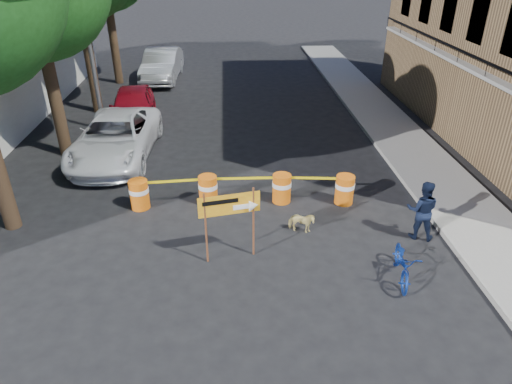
{
  "coord_description": "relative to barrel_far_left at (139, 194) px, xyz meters",
  "views": [
    {
      "loc": [
        -0.69,
        -9.19,
        7.0
      ],
      "look_at": [
        -0.02,
        1.2,
        1.3
      ],
      "focal_mm": 32.0,
      "sensor_mm": 36.0,
      "label": 1
    }
  ],
  "objects": [
    {
      "name": "suv_white",
      "position": [
        -1.41,
        3.77,
        0.31
      ],
      "size": [
        2.82,
        5.71,
        1.56
      ],
      "primitive_type": "imported",
      "rotation": [
        0.0,
        0.0,
        -0.04
      ],
      "color": "white",
      "rests_on": "ground"
    },
    {
      "name": "bicycle",
      "position": [
        6.66,
        -3.71,
        0.37
      ],
      "size": [
        0.75,
        0.98,
        1.67
      ],
      "primitive_type": "imported",
      "rotation": [
        0.0,
        0.0,
        -0.2
      ],
      "color": "#13349A",
      "rests_on": "ground"
    },
    {
      "name": "sedan_silver",
      "position": [
        -0.99,
        14.68,
        0.39
      ],
      "size": [
        2.07,
        5.29,
        1.72
      ],
      "primitive_type": "imported",
      "rotation": [
        0.0,
        0.0,
        -0.05
      ],
      "color": "#ADAFB4",
      "rests_on": "ground"
    },
    {
      "name": "barrel_mid_right",
      "position": [
        4.26,
        0.11,
        0.0
      ],
      "size": [
        0.58,
        0.58,
        0.9
      ],
      "color": "#E2560D",
      "rests_on": "ground"
    },
    {
      "name": "detour_sign",
      "position": [
        2.86,
        -2.63,
        0.95
      ],
      "size": [
        1.48,
        0.41,
        1.93
      ],
      "rotation": [
        0.0,
        0.0,
        0.19
      ],
      "color": "#592D19",
      "rests_on": "ground"
    },
    {
      "name": "barrel_far_left",
      "position": [
        0.0,
        0.0,
        0.0
      ],
      "size": [
        0.58,
        0.58,
        0.9
      ],
      "color": "#E2560D",
      "rests_on": "ground"
    },
    {
      "name": "pedestrian",
      "position": [
        7.71,
        -2.04,
        0.36
      ],
      "size": [
        0.97,
        0.86,
        1.66
      ],
      "primitive_type": "imported",
      "rotation": [
        0.0,
        0.0,
        2.8
      ],
      "color": "black",
      "rests_on": "ground"
    },
    {
      "name": "sidewalk_east",
      "position": [
        9.59,
        3.18,
        -0.4
      ],
      "size": [
        2.4,
        40.0,
        0.15
      ],
      "primitive_type": "cube",
      "color": "gray",
      "rests_on": "ground"
    },
    {
      "name": "dog",
      "position": [
        4.6,
        -1.62,
        -0.16
      ],
      "size": [
        0.81,
        0.55,
        0.62
      ],
      "primitive_type": "imported",
      "rotation": [
        0.0,
        0.0,
        1.25
      ],
      "color": "#E3D082",
      "rests_on": "ground"
    },
    {
      "name": "streetlamp",
      "position": [
        -2.54,
        6.68,
        3.9
      ],
      "size": [
        1.25,
        0.18,
        8.0
      ],
      "color": "gray",
      "rests_on": "ground"
    },
    {
      "name": "sedan_red",
      "position": [
        -1.41,
        7.41,
        0.3
      ],
      "size": [
        2.32,
        4.72,
        1.55
      ],
      "primitive_type": "imported",
      "rotation": [
        0.0,
        0.0,
        0.11
      ],
      "color": "maroon",
      "rests_on": "ground"
    },
    {
      "name": "barrel_mid_left",
      "position": [
        2.03,
        0.15,
        0.0
      ],
      "size": [
        0.58,
        0.58,
        0.9
      ],
      "color": "#E2560D",
      "rests_on": "ground"
    },
    {
      "name": "ground",
      "position": [
        3.39,
        -2.82,
        -0.47
      ],
      "size": [
        120.0,
        120.0,
        0.0
      ],
      "primitive_type": "plane",
      "color": "black",
      "rests_on": "ground"
    },
    {
      "name": "barrel_far_right",
      "position": [
        6.14,
        -0.09,
        0.0
      ],
      "size": [
        0.58,
        0.58,
        0.9
      ],
      "color": "#E2560D",
      "rests_on": "ground"
    }
  ]
}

